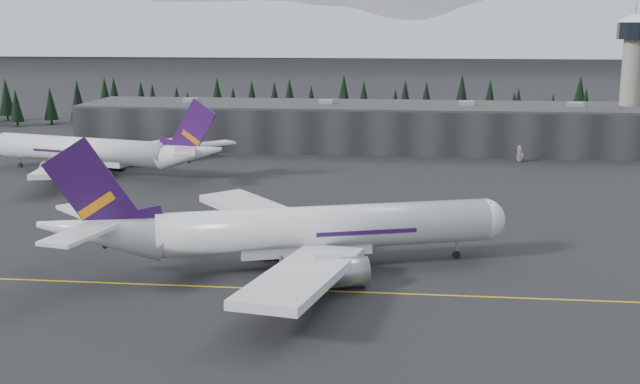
# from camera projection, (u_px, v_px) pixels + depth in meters

# --- Properties ---
(ground) EXTENTS (1400.00, 1400.00, 0.00)m
(ground) POSITION_uv_depth(u_px,v_px,m) (304.00, 285.00, 110.90)
(ground) COLOR black
(ground) RESTS_ON ground
(taxiline) EXTENTS (400.00, 0.40, 0.02)m
(taxiline) POSITION_uv_depth(u_px,v_px,m) (302.00, 290.00, 108.96)
(taxiline) COLOR gold
(taxiline) RESTS_ON ground
(terminal) EXTENTS (160.00, 30.00, 12.60)m
(terminal) POSITION_uv_depth(u_px,v_px,m) (360.00, 126.00, 231.07)
(terminal) COLOR black
(terminal) RESTS_ON ground
(control_tower) EXTENTS (10.00, 10.00, 37.70)m
(control_tower) POSITION_uv_depth(u_px,v_px,m) (632.00, 67.00, 222.25)
(control_tower) COLOR gray
(control_tower) RESTS_ON ground
(treeline) EXTENTS (360.00, 20.00, 15.00)m
(treeline) POSITION_uv_depth(u_px,v_px,m) (367.00, 108.00, 266.78)
(treeline) COLOR black
(treeline) RESTS_ON ground
(mountain_ridge) EXTENTS (4400.00, 900.00, 420.00)m
(mountain_ridge) POSITION_uv_depth(u_px,v_px,m) (401.00, 48.00, 1082.79)
(mountain_ridge) COLOR white
(mountain_ridge) RESTS_ON ground
(jet_main) EXTENTS (67.70, 61.13, 20.42)m
(jet_main) POSITION_uv_depth(u_px,v_px,m) (286.00, 230.00, 117.51)
(jet_main) COLOR silver
(jet_main) RESTS_ON ground
(jet_parked) EXTENTS (63.17, 57.54, 18.94)m
(jet_parked) POSITION_uv_depth(u_px,v_px,m) (102.00, 152.00, 191.18)
(jet_parked) COLOR silver
(jet_parked) RESTS_ON ground
(gse_vehicle_a) EXTENTS (4.17, 5.20, 1.32)m
(gse_vehicle_a) POSITION_uv_depth(u_px,v_px,m) (173.00, 160.00, 207.29)
(gse_vehicle_a) COLOR #B8B8BA
(gse_vehicle_a) RESTS_ON ground
(gse_vehicle_b) EXTENTS (4.54, 2.48, 1.47)m
(gse_vehicle_b) POSITION_uv_depth(u_px,v_px,m) (520.00, 159.00, 208.43)
(gse_vehicle_b) COLOR silver
(gse_vehicle_b) RESTS_ON ground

